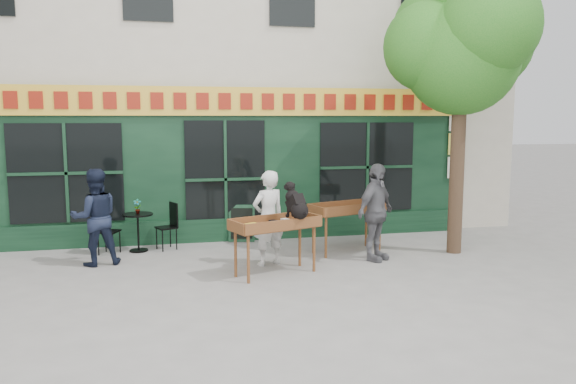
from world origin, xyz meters
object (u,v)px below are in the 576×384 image
book_cart_center (275,227)px  dog (296,199)px  book_cart_right (347,211)px  man_right (376,212)px  bistro_table (138,225)px  woman (268,218)px  man_left (95,217)px

book_cart_center → dog: dog is taller
book_cart_center → book_cart_right: 2.13m
man_right → bistro_table: size_ratio=2.40×
book_cart_center → dog: bearing=-28.4°
dog → bistro_table: dog is taller
book_cart_center → woman: size_ratio=0.94×
woman → bistro_table: woman is taller
book_cart_right → man_left: bearing=162.2°
book_cart_right → dog: bearing=-153.0°
book_cart_right → man_right: 0.81m
woman → man_left: (-3.05, 0.67, 0.02)m
book_cart_right → bistro_table: (-4.06, 0.94, -0.28)m
bistro_table → dog: bearing=-40.0°
book_cart_right → man_left: size_ratio=0.92×
woman → book_cart_right: woman is taller
book_cart_center → man_left: bearing=136.3°
woman → bistro_table: (-2.35, 1.57, -0.32)m
bistro_table → man_left: size_ratio=0.43×
book_cart_center → bistro_table: (-2.35, 2.22, -0.28)m
dog → woman: (-0.35, 0.70, -0.43)m
dog → woman: bearing=96.3°
book_cart_right → man_right: bearing=-85.5°
dog → man_right: 1.80m
woman → man_right: 2.01m
bistro_table → man_left: man_left is taller
book_cart_center → book_cart_right: same height
book_cart_right → bistro_table: book_cart_right is taller
bistro_table → man_left: (-0.70, -0.90, 0.33)m
bistro_table → book_cart_center: bearing=-43.4°
dog → man_left: bearing=137.8°
woman → man_right: bearing=156.2°
man_right → woman: bearing=139.2°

